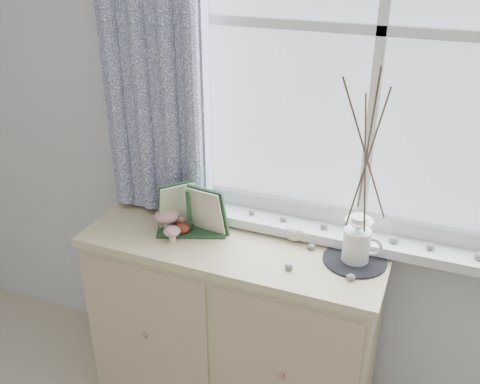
{
  "coord_description": "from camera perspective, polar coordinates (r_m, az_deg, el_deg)",
  "views": [
    {
      "loc": [
        0.54,
        0.11,
        1.97
      ],
      "look_at": [
        -0.1,
        1.7,
        1.1
      ],
      "focal_mm": 40.0,
      "sensor_mm": 36.0,
      "label": 1
    }
  ],
  "objects": [
    {
      "name": "crocheted_doily",
      "position": [
        2.03,
        12.13,
        -7.11
      ],
      "size": [
        0.24,
        0.24,
        0.01
      ],
      "primitive_type": "cylinder",
      "color": "black",
      "rests_on": "sideboard"
    },
    {
      "name": "sideboard",
      "position": [
        2.36,
        -0.74,
        -14.13
      ],
      "size": [
        1.2,
        0.45,
        0.85
      ],
      "color": "#C9BB8D",
      "rests_on": "ground"
    },
    {
      "name": "sideboard_pebbles",
      "position": [
        2.02,
        7.27,
        -6.76
      ],
      "size": [
        0.33,
        0.23,
        0.02
      ],
      "color": "gray",
      "rests_on": "sideboard"
    },
    {
      "name": "twig_pitcher",
      "position": [
        1.83,
        13.41,
        4.24
      ],
      "size": [
        0.29,
        0.29,
        0.76
      ],
      "rotation": [
        0.0,
        0.0,
        0.08
      ],
      "color": "silver",
      "rests_on": "crocheted_doily"
    },
    {
      "name": "wooden_eggs",
      "position": [
        2.22,
        -6.36,
        -2.89
      ],
      "size": [
        0.13,
        0.17,
        0.07
      ],
      "color": "tan",
      "rests_on": "sideboard"
    },
    {
      "name": "toadstool_cluster",
      "position": [
        2.16,
        -7.67,
        -3.0
      ],
      "size": [
        0.14,
        0.15,
        0.09
      ],
      "color": "beige",
      "rests_on": "sideboard"
    },
    {
      "name": "songbird_figurine",
      "position": [
        2.11,
        5.61,
        -4.33
      ],
      "size": [
        0.14,
        0.1,
        0.06
      ],
      "primitive_type": null,
      "rotation": [
        0.0,
        0.0,
        -0.41
      ],
      "color": "beige",
      "rests_on": "sideboard"
    },
    {
      "name": "botanical_book",
      "position": [
        2.09,
        -5.65,
        -2.12
      ],
      "size": [
        0.34,
        0.24,
        0.22
      ],
      "primitive_type": null,
      "rotation": [
        0.0,
        0.0,
        0.37
      ],
      "color": "#1E3F24",
      "rests_on": "sideboard"
    }
  ]
}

